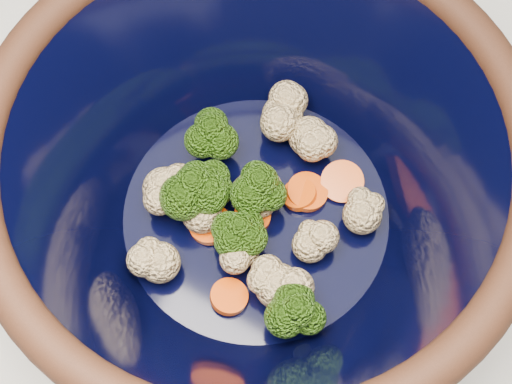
# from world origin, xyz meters

# --- Properties ---
(counter) EXTENTS (1.20, 1.20, 0.90)m
(counter) POSITION_xyz_m (0.00, 0.00, 0.45)
(counter) COLOR silver
(counter) RESTS_ON ground
(mixing_bowl) EXTENTS (0.40, 0.40, 0.16)m
(mixing_bowl) POSITION_xyz_m (-0.10, -0.01, 0.99)
(mixing_bowl) COLOR black
(mixing_bowl) RESTS_ON counter
(vegetable_pile) EXTENTS (0.17, 0.18, 0.05)m
(vegetable_pile) POSITION_xyz_m (-0.10, -0.01, 0.96)
(vegetable_pile) COLOR #608442
(vegetable_pile) RESTS_ON mixing_bowl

